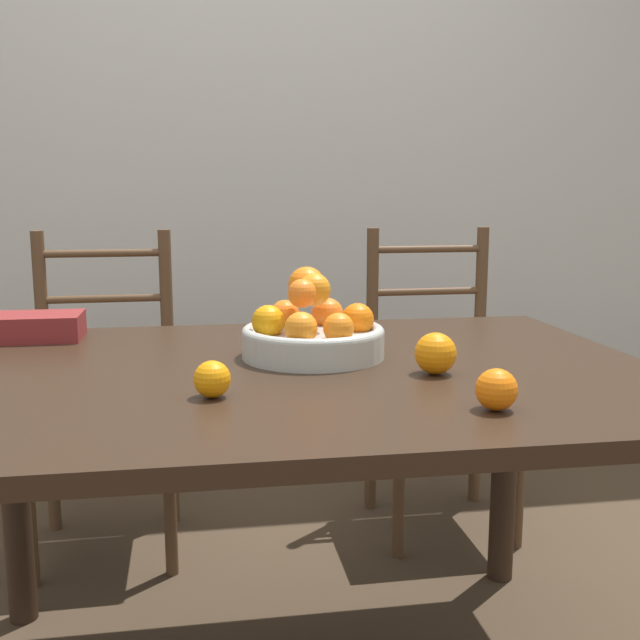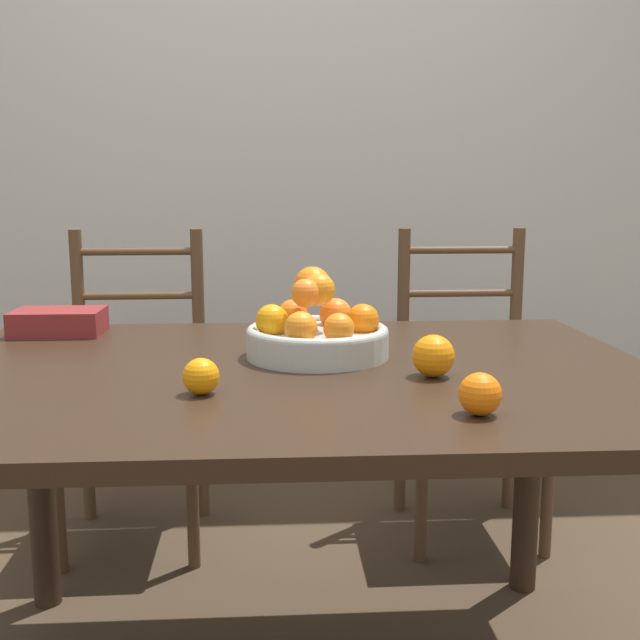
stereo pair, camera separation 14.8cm
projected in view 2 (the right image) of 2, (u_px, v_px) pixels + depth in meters
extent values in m
cube|color=beige|center=(281.00, 136.00, 2.93)|extent=(8.00, 0.06, 2.60)
cube|color=black|center=(292.00, 375.00, 1.49)|extent=(1.46, 1.03, 0.03)
cylinder|color=black|center=(40.00, 477.00, 1.95)|extent=(0.07, 0.07, 0.71)
cylinder|color=black|center=(528.00, 466.00, 2.02)|extent=(0.07, 0.07, 0.71)
cylinder|color=#B2B7B2|center=(317.00, 344.00, 1.58)|extent=(0.30, 0.30, 0.05)
torus|color=#B2B7B2|center=(317.00, 331.00, 1.57)|extent=(0.30, 0.30, 0.02)
sphere|color=orange|center=(363.00, 320.00, 1.58)|extent=(0.07, 0.07, 0.07)
sphere|color=orange|center=(336.00, 314.00, 1.66)|extent=(0.07, 0.07, 0.07)
sphere|color=orange|center=(293.00, 314.00, 1.65)|extent=(0.07, 0.07, 0.07)
sphere|color=orange|center=(272.00, 321.00, 1.55)|extent=(0.07, 0.07, 0.07)
sphere|color=orange|center=(301.00, 328.00, 1.48)|extent=(0.07, 0.07, 0.07)
sphere|color=orange|center=(339.00, 328.00, 1.48)|extent=(0.06, 0.06, 0.06)
sphere|color=orange|center=(319.00, 290.00, 1.56)|extent=(0.07, 0.07, 0.07)
sphere|color=orange|center=(312.00, 285.00, 1.59)|extent=(0.08, 0.08, 0.08)
sphere|color=orange|center=(305.00, 293.00, 1.53)|extent=(0.06, 0.06, 0.06)
sphere|color=orange|center=(480.00, 394.00, 1.17)|extent=(0.07, 0.07, 0.07)
sphere|color=orange|center=(433.00, 356.00, 1.41)|extent=(0.08, 0.08, 0.08)
sphere|color=orange|center=(201.00, 376.00, 1.29)|extent=(0.06, 0.06, 0.06)
cylinder|color=#513823|center=(58.00, 496.00, 2.13)|extent=(0.04, 0.04, 0.46)
cylinder|color=#513823|center=(192.00, 492.00, 2.16)|extent=(0.04, 0.04, 0.46)
cylinder|color=#513823|center=(83.00, 378.00, 2.44)|extent=(0.04, 0.04, 0.97)
cylinder|color=#513823|center=(200.00, 376.00, 2.47)|extent=(0.04, 0.04, 0.97)
cube|color=#513823|center=(133.00, 394.00, 2.28)|extent=(0.43, 0.41, 0.04)
cylinder|color=#513823|center=(140.00, 339.00, 2.43)|extent=(0.38, 0.03, 0.02)
cylinder|color=#513823|center=(138.00, 296.00, 2.41)|extent=(0.38, 0.03, 0.02)
cylinder|color=#513823|center=(137.00, 252.00, 2.38)|extent=(0.38, 0.03, 0.02)
cylinder|color=#513823|center=(422.00, 487.00, 2.19)|extent=(0.04, 0.04, 0.46)
cylinder|color=#513823|center=(548.00, 484.00, 2.22)|extent=(0.04, 0.04, 0.46)
cylinder|color=#513823|center=(402.00, 374.00, 2.50)|extent=(0.04, 0.04, 0.97)
cylinder|color=#513823|center=(513.00, 372.00, 2.53)|extent=(0.04, 0.04, 0.97)
cube|color=#513823|center=(472.00, 389.00, 2.34)|extent=(0.42, 0.40, 0.04)
cylinder|color=#513823|center=(459.00, 335.00, 2.50)|extent=(0.38, 0.03, 0.02)
cylinder|color=#513823|center=(460.00, 293.00, 2.47)|extent=(0.38, 0.03, 0.02)
cylinder|color=#513823|center=(462.00, 250.00, 2.45)|extent=(0.38, 0.03, 0.02)
cube|color=maroon|center=(59.00, 322.00, 1.83)|extent=(0.21, 0.14, 0.06)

